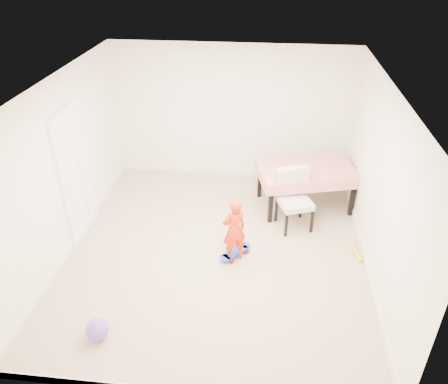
# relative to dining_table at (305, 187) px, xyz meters

# --- Properties ---
(ground) EXTENTS (5.00, 5.00, 0.00)m
(ground) POSITION_rel_dining_table_xyz_m (-1.39, -1.47, -0.38)
(ground) COLOR tan
(ground) RESTS_ON ground
(ceiling) EXTENTS (4.50, 5.00, 0.04)m
(ceiling) POSITION_rel_dining_table_xyz_m (-1.39, -1.47, 2.20)
(ceiling) COLOR white
(ceiling) RESTS_ON wall_back
(wall_back) EXTENTS (4.50, 0.04, 2.60)m
(wall_back) POSITION_rel_dining_table_xyz_m (-1.39, 1.01, 0.92)
(wall_back) COLOR white
(wall_back) RESTS_ON ground
(wall_front) EXTENTS (4.50, 0.04, 2.60)m
(wall_front) POSITION_rel_dining_table_xyz_m (-1.39, -3.95, 0.92)
(wall_front) COLOR white
(wall_front) RESTS_ON ground
(wall_left) EXTENTS (0.04, 5.00, 2.60)m
(wall_left) POSITION_rel_dining_table_xyz_m (-3.62, -1.47, 0.92)
(wall_left) COLOR white
(wall_left) RESTS_ON ground
(wall_right) EXTENTS (0.04, 5.00, 2.60)m
(wall_right) POSITION_rel_dining_table_xyz_m (0.84, -1.47, 0.92)
(wall_right) COLOR white
(wall_right) RESTS_ON ground
(door) EXTENTS (0.11, 0.94, 2.11)m
(door) POSITION_rel_dining_table_xyz_m (-3.62, -1.17, 0.64)
(door) COLOR white
(door) RESTS_ON ground
(baseboard_back) EXTENTS (4.50, 0.02, 0.12)m
(baseboard_back) POSITION_rel_dining_table_xyz_m (-1.39, 1.02, -0.32)
(baseboard_back) COLOR white
(baseboard_back) RESTS_ON ground
(baseboard_left) EXTENTS (0.02, 5.00, 0.12)m
(baseboard_left) POSITION_rel_dining_table_xyz_m (-3.63, -1.47, -0.32)
(baseboard_left) COLOR white
(baseboard_left) RESTS_ON ground
(baseboard_right) EXTENTS (0.02, 5.00, 0.12)m
(baseboard_right) POSITION_rel_dining_table_xyz_m (0.85, -1.47, -0.32)
(baseboard_right) COLOR white
(baseboard_right) RESTS_ON ground
(dining_table) EXTENTS (1.83, 1.40, 0.76)m
(dining_table) POSITION_rel_dining_table_xyz_m (0.00, 0.00, 0.00)
(dining_table) COLOR #BB0917
(dining_table) RESTS_ON ground
(dining_chair) EXTENTS (0.74, 0.79, 1.01)m
(dining_chair) POSITION_rel_dining_table_xyz_m (-0.20, -0.68, 0.12)
(dining_chair) COLOR silver
(dining_chair) RESTS_ON ground
(skateboard) EXTENTS (0.54, 0.59, 0.09)m
(skateboard) POSITION_rel_dining_table_xyz_m (-1.09, -1.56, -0.34)
(skateboard) COLOR blue
(skateboard) RESTS_ON ground
(child) EXTENTS (0.44, 0.39, 1.01)m
(child) POSITION_rel_dining_table_xyz_m (-1.10, -1.64, 0.12)
(child) COLOR red
(child) RESTS_ON ground
(balloon) EXTENTS (0.28, 0.28, 0.28)m
(balloon) POSITION_rel_dining_table_xyz_m (-2.61, -3.30, -0.24)
(balloon) COLOR #7D55CC
(balloon) RESTS_ON ground
(foam_toy) EXTENTS (0.14, 0.40, 0.06)m
(foam_toy) POSITION_rel_dining_table_xyz_m (0.75, -1.32, -0.35)
(foam_toy) COLOR yellow
(foam_toy) RESTS_ON ground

